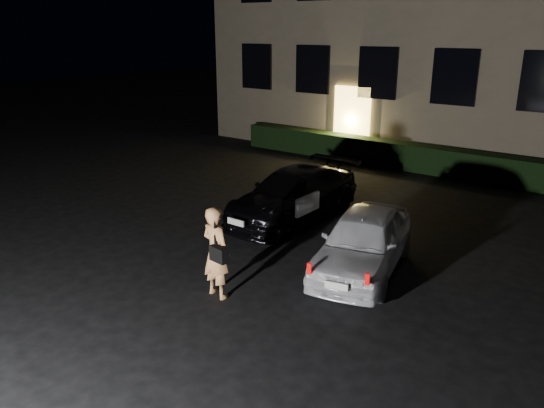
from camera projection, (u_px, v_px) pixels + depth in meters
The scene contains 5 objects.
ground at pixel (219, 304), 8.99m from camera, with size 80.00×80.00×0.00m, color black.
hedge at pixel (441, 161), 16.83m from camera, with size 15.00×0.70×0.85m, color black.
sedan at pixel (294, 195), 12.87m from camera, with size 1.80×4.25×1.20m.
hatch at pixel (363, 241), 10.09m from camera, with size 2.14×3.70×1.18m.
man at pixel (216, 252), 9.03m from camera, with size 0.69×0.47×1.64m.
Camera 1 is at (5.51, -5.85, 4.46)m, focal length 35.00 mm.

